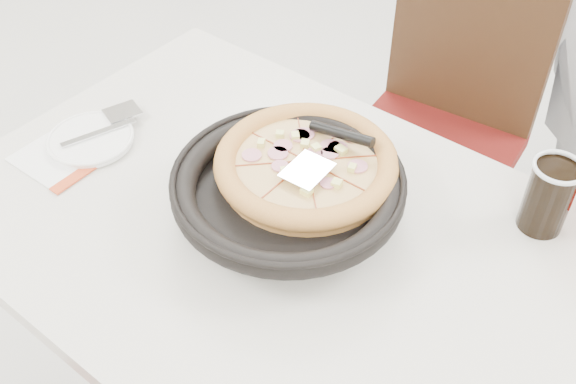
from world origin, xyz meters
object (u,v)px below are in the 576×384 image
Objects in this scene: chair_far at (428,147)px; pizza_pan at (288,195)px; main_table at (282,347)px; side_plate at (91,139)px; pizza at (306,170)px; cola_glass at (548,198)px.

chair_far is 2.58× the size of pizza_pan.
side_plate is (-0.44, -0.06, 0.38)m from main_table.
pizza is 0.46m from side_plate.
side_plate is at bearing -156.55° from cola_glass.
pizza is (0.03, -0.58, 0.34)m from chair_far.
chair_far is 3.09× the size of pizza.
cola_glass is at bearing 39.24° from main_table.
main_table is at bearing -80.38° from pizza.
chair_far is at bearing 92.89° from pizza_pan.
main_table is at bearing 87.64° from chair_far.
main_table is 1.26× the size of chair_far.
cola_glass is (0.36, 0.25, 0.02)m from pizza_pan.
main_table is at bearing 7.33° from side_plate.
pizza reaches higher than side_plate.
pizza is at bearing -152.17° from cola_glass.
main_table is at bearing -140.76° from cola_glass.
side_plate is at bearing -172.67° from main_table.
main_table is 0.68m from chair_far.
cola_glass is at bearing 27.83° from pizza.
chair_far reaches higher than main_table.
chair_far is at bearing 136.13° from cola_glass.
chair_far is (-0.04, 0.67, 0.10)m from main_table.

